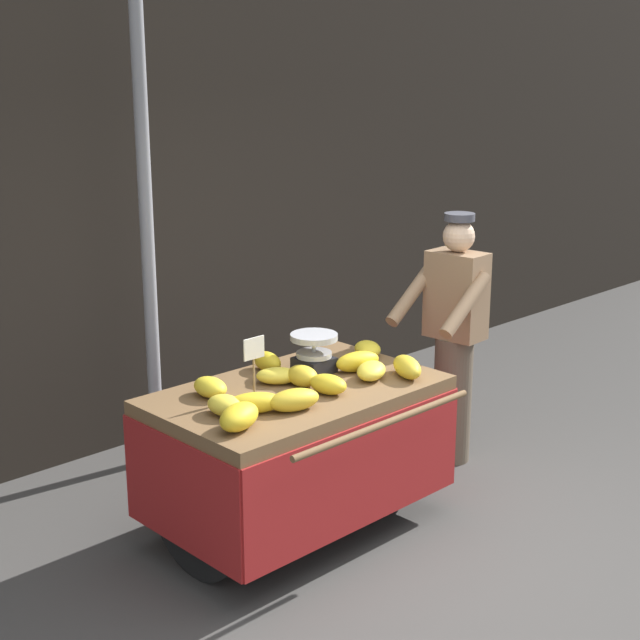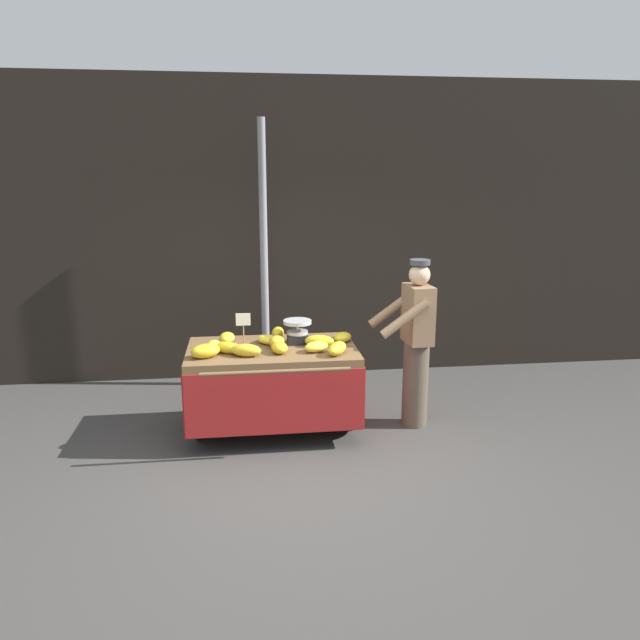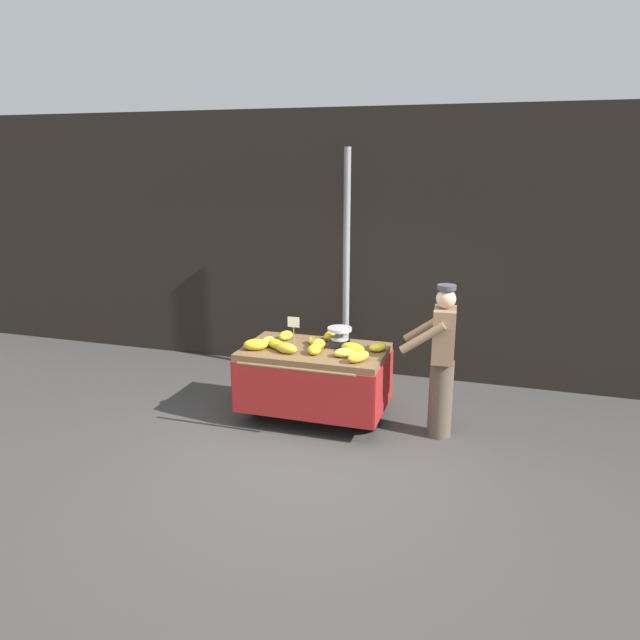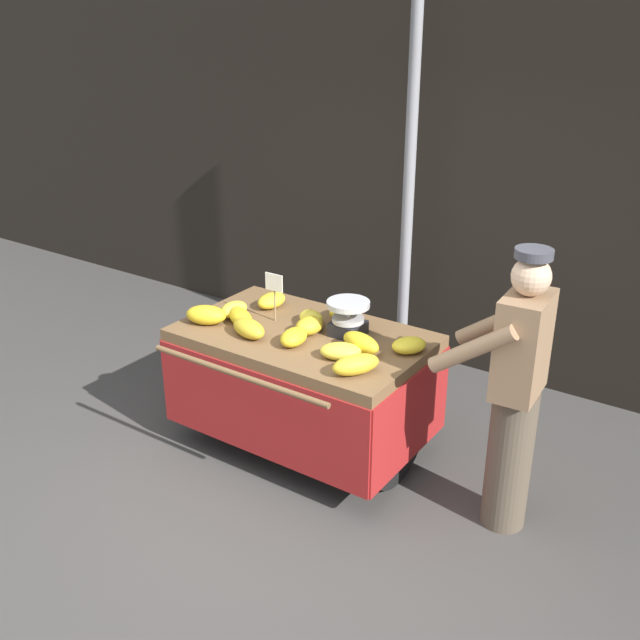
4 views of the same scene
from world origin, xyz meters
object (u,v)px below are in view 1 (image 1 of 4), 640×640
weighing_scale (314,353)px  banana_bunch_12 (371,371)px  banana_cart (297,428)px  banana_bunch_9 (225,405)px  banana_bunch_7 (278,376)px  banana_bunch_4 (267,362)px  banana_bunch_1 (302,376)px  banana_bunch_2 (358,361)px  street_pole (147,236)px  banana_bunch_6 (294,400)px  banana_bunch_8 (255,403)px  banana_bunch_5 (239,417)px  banana_bunch_10 (368,349)px  banana_bunch_11 (328,384)px  banana_bunch_3 (210,387)px  vendor_person (454,339)px  banana_bunch_0 (407,367)px  price_sign (254,354)px

weighing_scale → banana_bunch_12: bearing=-64.8°
banana_cart → banana_bunch_9: banana_bunch_9 is taller
banana_bunch_7 → banana_bunch_4: bearing=63.3°
banana_bunch_1 → banana_bunch_2: banana_bunch_2 is taller
street_pole → banana_bunch_4: (0.09, -1.07, -0.63)m
banana_bunch_6 → banana_bunch_8: 0.21m
banana_bunch_5 → banana_bunch_6: (0.37, -0.00, -0.01)m
banana_bunch_8 → banana_bunch_10: size_ratio=1.35×
banana_bunch_4 → banana_bunch_11: size_ratio=0.98×
banana_bunch_12 → weighing_scale: bearing=115.2°
banana_bunch_3 → banana_bunch_12: size_ratio=0.94×
weighing_scale → banana_bunch_7: weighing_scale is taller
street_pole → banana_bunch_5: (-0.61, -1.67, -0.62)m
banana_bunch_12 → banana_bunch_9: bearing=171.9°
banana_bunch_12 → vendor_person: bearing=11.0°
street_pole → banana_bunch_10: (0.72, -1.30, -0.64)m
banana_bunch_2 → banana_bunch_12: (-0.05, -0.16, -0.01)m
banana_cart → banana_bunch_4: banana_bunch_4 is taller
banana_bunch_2 → banana_bunch_8: banana_bunch_2 is taller
banana_bunch_11 → banana_bunch_7: bearing=105.5°
banana_bunch_7 → banana_bunch_10: 0.74m
banana_bunch_6 → banana_bunch_9: size_ratio=1.29×
banana_bunch_9 → vendor_person: vendor_person is taller
banana_bunch_3 → banana_bunch_7: bearing=-13.0°
weighing_scale → banana_bunch_8: weighing_scale is taller
street_pole → banana_bunch_0: size_ratio=10.53×
price_sign → banana_bunch_11: bearing=-35.4°
banana_cart → banana_bunch_6: bearing=-135.1°
banana_cart → vendor_person: (1.44, 0.01, 0.23)m
banana_bunch_0 → banana_bunch_12: banana_bunch_0 is taller
banana_bunch_7 → banana_bunch_8: size_ratio=0.82×
banana_bunch_4 → banana_bunch_11: 0.53m
banana_cart → street_pole: bearing=90.3°
banana_bunch_8 → vendor_person: size_ratio=0.17×
banana_bunch_0 → banana_bunch_4: banana_bunch_0 is taller
banana_bunch_3 → banana_bunch_6: size_ratio=0.83×
price_sign → banana_bunch_9: 0.36m
banana_bunch_9 → vendor_person: size_ratio=0.13×
banana_bunch_4 → banana_bunch_6: 0.68m
banana_bunch_11 → banana_bunch_9: bearing=167.3°
weighing_scale → banana_bunch_0: bearing=-53.0°
banana_bunch_6 → banana_bunch_10: bearing=21.3°
weighing_scale → banana_bunch_0: 0.55m
price_sign → banana_bunch_7: price_sign is taller
banana_bunch_0 → banana_bunch_5: bearing=177.5°
banana_bunch_6 → price_sign: bearing=93.4°
banana_bunch_4 → banana_bunch_3: bearing=-167.0°
banana_bunch_4 → banana_bunch_9: bearing=-147.9°
price_sign → weighing_scale: bearing=9.3°
banana_bunch_4 → banana_bunch_12: (0.33, -0.53, -0.01)m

